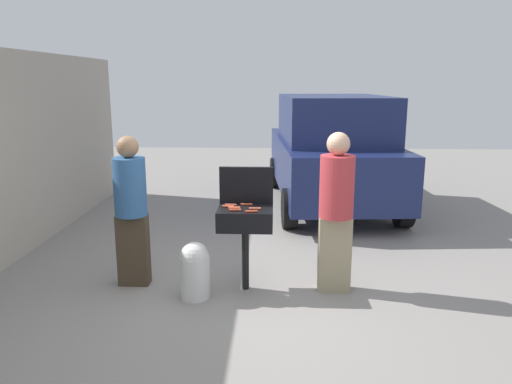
# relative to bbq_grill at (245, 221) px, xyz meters

# --- Properties ---
(ground_plane) EXTENTS (24.00, 24.00, 0.00)m
(ground_plane) POSITION_rel_bbq_grill_xyz_m (0.07, -0.22, -0.78)
(ground_plane) COLOR gray
(bbq_grill) EXTENTS (0.60, 0.44, 0.93)m
(bbq_grill) POSITION_rel_bbq_grill_xyz_m (0.00, 0.00, 0.00)
(bbq_grill) COLOR black
(bbq_grill) RESTS_ON ground
(grill_lid_open) EXTENTS (0.60, 0.05, 0.42)m
(grill_lid_open) POSITION_rel_bbq_grill_xyz_m (0.00, 0.22, 0.35)
(grill_lid_open) COLOR black
(grill_lid_open) RESTS_ON bbq_grill
(hot_dog_0) EXTENTS (0.13, 0.03, 0.03)m
(hot_dog_0) POSITION_rel_bbq_grill_xyz_m (-0.10, -0.11, 0.16)
(hot_dog_0) COLOR #AD4228
(hot_dog_0) RESTS_ON bbq_grill
(hot_dog_1) EXTENTS (0.13, 0.04, 0.03)m
(hot_dog_1) POSITION_rel_bbq_grill_xyz_m (-0.19, 0.04, 0.16)
(hot_dog_1) COLOR #B74C33
(hot_dog_1) RESTS_ON bbq_grill
(hot_dog_2) EXTENTS (0.13, 0.04, 0.03)m
(hot_dog_2) POSITION_rel_bbq_grill_xyz_m (-0.12, -0.01, 0.16)
(hot_dog_2) COLOR #B74C33
(hot_dog_2) RESTS_ON bbq_grill
(hot_dog_3) EXTENTS (0.13, 0.03, 0.03)m
(hot_dog_3) POSITION_rel_bbq_grill_xyz_m (0.01, 0.14, 0.16)
(hot_dog_3) COLOR #AD4228
(hot_dog_3) RESTS_ON bbq_grill
(hot_dog_4) EXTENTS (0.13, 0.04, 0.03)m
(hot_dog_4) POSITION_rel_bbq_grill_xyz_m (0.07, -0.16, 0.16)
(hot_dog_4) COLOR #AD4228
(hot_dog_4) RESTS_ON bbq_grill
(hot_dog_5) EXTENTS (0.13, 0.03, 0.03)m
(hot_dog_5) POSITION_rel_bbq_grill_xyz_m (0.11, -0.04, 0.16)
(hot_dog_5) COLOR #C6593D
(hot_dog_5) RESTS_ON bbq_grill
(hot_dog_6) EXTENTS (0.13, 0.03, 0.03)m
(hot_dog_6) POSITION_rel_bbq_grill_xyz_m (-0.12, -0.04, 0.16)
(hot_dog_6) COLOR #AD4228
(hot_dog_6) RESTS_ON bbq_grill
(hot_dog_7) EXTENTS (0.13, 0.03, 0.03)m
(hot_dog_7) POSITION_rel_bbq_grill_xyz_m (-0.17, 0.11, 0.16)
(hot_dog_7) COLOR #B74C33
(hot_dog_7) RESTS_ON bbq_grill
(propane_tank) EXTENTS (0.32, 0.32, 0.62)m
(propane_tank) POSITION_rel_bbq_grill_xyz_m (-0.53, -0.25, -0.46)
(propane_tank) COLOR silver
(propane_tank) RESTS_ON ground
(person_left) EXTENTS (0.36, 0.36, 1.70)m
(person_left) POSITION_rel_bbq_grill_xyz_m (-1.28, 0.08, 0.14)
(person_left) COLOR #3F3323
(person_left) RESTS_ON ground
(person_right) EXTENTS (0.37, 0.37, 1.76)m
(person_right) POSITION_rel_bbq_grill_xyz_m (0.98, 0.01, 0.17)
(person_right) COLOR gray
(person_right) RESTS_ON ground
(parked_minivan) EXTENTS (2.29, 4.53, 2.02)m
(parked_minivan) POSITION_rel_bbq_grill_xyz_m (1.34, 3.89, 0.24)
(parked_minivan) COLOR navy
(parked_minivan) RESTS_ON ground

